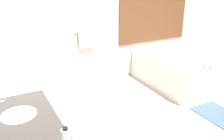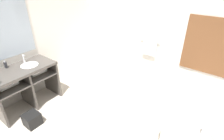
{
  "view_description": "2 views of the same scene",
  "coord_description": "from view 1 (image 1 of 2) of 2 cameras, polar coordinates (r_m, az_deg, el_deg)",
  "views": [
    {
      "loc": [
        -2.05,
        -2.15,
        2.13
      ],
      "look_at": [
        -0.43,
        0.9,
        0.78
      ],
      "focal_mm": 40.0,
      "sensor_mm": 36.0,
      "label": 1
    },
    {
      "loc": [
        1.29,
        -1.42,
        2.48
      ],
      "look_at": [
        -0.43,
        0.86,
        0.9
      ],
      "focal_mm": 28.0,
      "sensor_mm": 36.0,
      "label": 2
    }
  ],
  "objects": [
    {
      "name": "ground_plane",
      "position": [
        3.65,
        13.06,
        -14.87
      ],
      "size": [
        16.0,
        16.0,
        0.0
      ],
      "primitive_type": "plane",
      "color": "beige",
      "rests_on": "ground"
    },
    {
      "name": "bathtub",
      "position": [
        5.17,
        14.29,
        0.15
      ],
      "size": [
        1.05,
        1.63,
        0.68
      ],
      "color": "silver",
      "rests_on": "ground_plane"
    },
    {
      "name": "bath_mat",
      "position": [
        4.39,
        23.18,
        -9.39
      ],
      "size": [
        0.54,
        0.74,
        0.02
      ],
      "color": "slate",
      "rests_on": "ground_plane"
    },
    {
      "name": "wall_back_with_blinds",
      "position": [
        4.91,
        -2.52,
        12.24
      ],
      "size": [
        7.4,
        0.13,
        2.7
      ],
      "color": "white",
      "rests_on": "ground_plane"
    }
  ]
}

